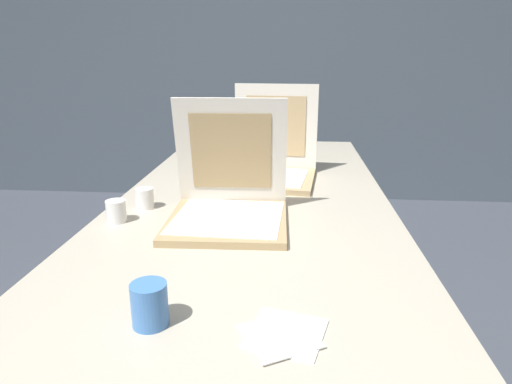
{
  "coord_description": "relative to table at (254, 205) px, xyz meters",
  "views": [
    {
      "loc": [
        0.14,
        -1.01,
        1.24
      ],
      "look_at": [
        0.02,
        0.44,
        0.79
      ],
      "focal_mm": 31.29,
      "sensor_mm": 36.0,
      "label": 1
    }
  ],
  "objects": [
    {
      "name": "cup_white_near_center",
      "position": [
        -0.36,
        -0.19,
        0.08
      ],
      "size": [
        0.06,
        0.06,
        0.07
      ],
      "primitive_type": "cylinder",
      "color": "white",
      "rests_on": "table"
    },
    {
      "name": "cup_white_near_left",
      "position": [
        -0.41,
        -0.33,
        0.08
      ],
      "size": [
        0.06,
        0.06,
        0.07
      ],
      "primitive_type": "cylinder",
      "color": "white",
      "rests_on": "table"
    },
    {
      "name": "cup_printed_front",
      "position": [
        -0.13,
        -0.87,
        0.09
      ],
      "size": [
        0.07,
        0.07,
        0.09
      ],
      "primitive_type": "cylinder",
      "color": "#477FCC",
      "rests_on": "table"
    },
    {
      "name": "pizza_box_middle",
      "position": [
        0.05,
        0.22,
        0.1
      ],
      "size": [
        0.4,
        0.4,
        0.39
      ],
      "rotation": [
        0.0,
        0.0,
        -0.1
      ],
      "color": "tan",
      "rests_on": "table"
    },
    {
      "name": "table",
      "position": [
        0.0,
        0.0,
        0.0
      ],
      "size": [
        0.99,
        2.2,
        0.73
      ],
      "color": "#BCB29E",
      "rests_on": "ground"
    },
    {
      "name": "wall_back",
      "position": [
        0.0,
        2.31,
        0.61
      ],
      "size": [
        10.0,
        0.1,
        2.6
      ],
      "primitive_type": "cube",
      "color": "#4C5660",
      "rests_on": "ground"
    },
    {
      "name": "pizza_box_front",
      "position": [
        -0.06,
        -0.29,
        0.1
      ],
      "size": [
        0.38,
        0.38,
        0.38
      ],
      "rotation": [
        0.0,
        0.0,
        0.03
      ],
      "color": "tan",
      "rests_on": "table"
    },
    {
      "name": "napkin_pile",
      "position": [
        0.13,
        -0.88,
        0.05
      ],
      "size": [
        0.18,
        0.19,
        0.01
      ],
      "color": "white",
      "rests_on": "table"
    }
  ]
}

